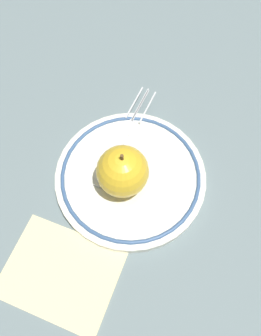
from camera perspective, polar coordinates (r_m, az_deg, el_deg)
ground_plane at (r=0.51m, az=1.91°, el=-0.50°), size 2.00×2.00×0.00m
plate at (r=0.49m, az=-0.00°, el=-1.48°), size 0.23×0.23×0.02m
apple_red_whole at (r=0.45m, az=-1.38°, el=-0.60°), size 0.07×0.07×0.08m
fork at (r=0.52m, az=-1.22°, el=5.40°), size 0.18×0.10×0.00m
napkin_folded at (r=0.47m, az=-12.06°, el=-17.43°), size 0.16×0.18×0.01m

